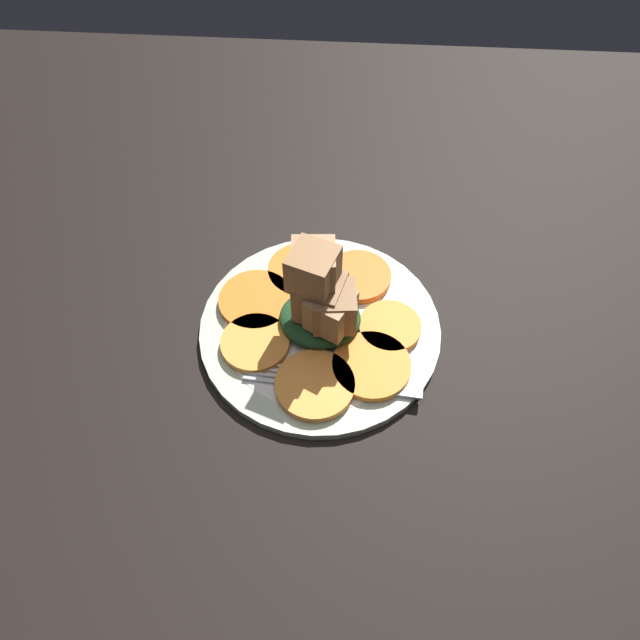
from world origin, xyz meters
The scene contains 11 objects.
table_slab centered at (0.00, 0.00, 1.00)cm, with size 120.00×120.00×2.00cm, color black.
plate centered at (0.00, 0.00, 2.52)cm, with size 26.71×26.71×1.05cm.
carrot_slice_0 centered at (-7.45, 2.67, 3.54)cm, with size 8.45×8.45×0.87cm, color orange.
carrot_slice_1 centered at (-6.79, -3.14, 3.54)cm, with size 7.46×7.46×0.87cm, color orange.
carrot_slice_2 centered at (-0.39, -7.87, 3.54)cm, with size 8.28×8.28×0.87cm, color #F9953A.
carrot_slice_3 centered at (5.76, -5.17, 3.54)cm, with size 8.33×8.33×0.87cm, color orange.
carrot_slice_4 centered at (7.69, 0.37, 3.54)cm, with size 6.88×6.88×0.87cm, color orange.
carrot_slice_5 centered at (4.05, 7.03, 3.54)cm, with size 7.60×7.60×0.87cm, color orange.
carrot_slice_6 centered at (-2.51, 7.45, 3.54)cm, with size 8.25×8.25×0.87cm, color orange.
center_pile centered at (0.22, -0.21, 8.12)cm, with size 8.92×8.41×11.60cm.
fork centered at (1.34, -7.23, 3.30)cm, with size 18.65×3.45×0.40cm.
Camera 1 is at (2.72, -40.22, 59.11)cm, focal length 35.00 mm.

